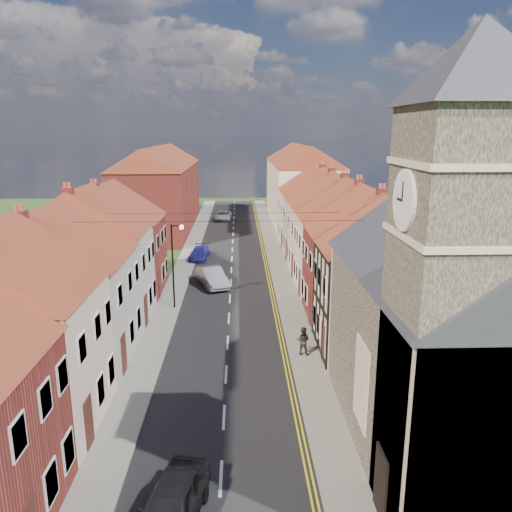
# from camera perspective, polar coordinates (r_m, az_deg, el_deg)

# --- Properties ---
(road) EXTENTS (7.00, 90.00, 0.02)m
(road) POSITION_cam_1_polar(r_m,az_deg,el_deg) (45.42, -2.84, -1.61)
(road) COLOR black
(road) RESTS_ON ground
(pavement_left) EXTENTS (1.80, 90.00, 0.12)m
(pavement_left) POSITION_cam_1_polar(r_m,az_deg,el_deg) (45.69, -8.37, -1.58)
(pavement_left) COLOR slate
(pavement_left) RESTS_ON ground
(pavement_right) EXTENTS (1.80, 90.00, 0.12)m
(pavement_right) POSITION_cam_1_polar(r_m,az_deg,el_deg) (45.55, 2.70, -1.49)
(pavement_right) COLOR slate
(pavement_right) RESTS_ON ground
(church) EXTENTS (11.25, 14.25, 15.20)m
(church) POSITION_cam_1_polar(r_m,az_deg,el_deg) (20.15, 23.59, -5.81)
(church) COLOR #302722
(church) RESTS_ON ground
(cottage_r_tudor) EXTENTS (8.30, 5.20, 9.00)m
(cottage_r_tudor) POSITION_cam_1_polar(r_m,az_deg,el_deg) (28.84, 15.30, -2.21)
(cottage_r_tudor) COLOR white
(cottage_r_tudor) RESTS_ON ground
(cottage_r_white_near) EXTENTS (8.30, 6.00, 9.00)m
(cottage_r_white_near) POSITION_cam_1_polar(r_m,az_deg,el_deg) (33.86, 12.72, 0.37)
(cottage_r_white_near) COLOR maroon
(cottage_r_white_near) RESTS_ON ground
(cottage_r_cream_mid) EXTENTS (8.30, 5.20, 9.00)m
(cottage_r_cream_mid) POSITION_cam_1_polar(r_m,az_deg,el_deg) (38.98, 10.76, 2.27)
(cottage_r_cream_mid) COLOR white
(cottage_r_cream_mid) RESTS_ON ground
(cottage_r_pink) EXTENTS (8.30, 6.00, 9.00)m
(cottage_r_pink) POSITION_cam_1_polar(r_m,az_deg,el_deg) (44.16, 9.25, 3.72)
(cottage_r_pink) COLOR #F8CAC4
(cottage_r_pink) RESTS_ON ground
(cottage_r_white_far) EXTENTS (8.30, 5.20, 9.00)m
(cottage_r_white_far) POSITION_cam_1_polar(r_m,az_deg,el_deg) (49.39, 8.05, 4.87)
(cottage_r_white_far) COLOR #AEAAA4
(cottage_r_white_far) RESTS_ON ground
(cottage_r_cream_far) EXTENTS (8.30, 6.00, 9.00)m
(cottage_r_cream_far) POSITION_cam_1_polar(r_m,az_deg,el_deg) (54.65, 7.09, 5.78)
(cottage_r_cream_far) COLOR white
(cottage_r_cream_far) RESTS_ON ground
(cottage_l_white) EXTENTS (8.30, 6.90, 8.80)m
(cottage_l_white) POSITION_cam_1_polar(r_m,az_deg,el_deg) (28.68, -22.42, -3.10)
(cottage_l_white) COLOR #AEAAA4
(cottage_l_white) RESTS_ON ground
(cottage_l_brick_mid) EXTENTS (8.30, 5.70, 9.10)m
(cottage_l_brick_mid) POSITION_cam_1_polar(r_m,az_deg,el_deg) (34.21, -18.99, 0.16)
(cottage_l_brick_mid) COLOR #AEAAA4
(cottage_l_brick_mid) RESTS_ON ground
(cottage_l_pink) EXTENTS (8.30, 6.30, 8.80)m
(cottage_l_pink) POSITION_cam_1_polar(r_m,az_deg,el_deg) (39.68, -16.61, 1.98)
(cottage_l_pink) COLOR maroon
(cottage_l_pink) RESTS_ON ground
(block_right_far) EXTENTS (8.30, 24.20, 10.50)m
(block_right_far) POSITION_cam_1_polar(r_m,az_deg,el_deg) (69.59, 5.15, 8.30)
(block_right_far) COLOR white
(block_right_far) RESTS_ON ground
(block_left_far) EXTENTS (8.30, 24.20, 10.50)m
(block_left_far) POSITION_cam_1_polar(r_m,az_deg,el_deg) (64.87, -10.97, 7.68)
(block_left_far) COLOR maroon
(block_left_far) RESTS_ON ground
(lamppost) EXTENTS (0.88, 0.15, 6.00)m
(lamppost) POSITION_cam_1_polar(r_m,az_deg,el_deg) (35.13, -9.36, -0.55)
(lamppost) COLOR black
(lamppost) RESTS_ON pavement_left
(car_near) EXTENTS (2.58, 4.60, 1.48)m
(car_near) POSITION_cam_1_polar(r_m,az_deg,el_deg) (17.99, -9.67, -26.29)
(car_near) COLOR black
(car_near) RESTS_ON ground
(car_mid) EXTENTS (3.06, 4.92, 1.53)m
(car_mid) POSITION_cam_1_polar(r_m,az_deg,el_deg) (40.80, -5.05, -2.38)
(car_mid) COLOR #9C9FA4
(car_mid) RESTS_ON ground
(car_far) EXTENTS (2.02, 4.26, 1.20)m
(car_far) POSITION_cam_1_polar(r_m,az_deg,el_deg) (49.29, -6.51, 0.29)
(car_far) COLOR navy
(car_far) RESTS_ON ground
(car_distant) EXTENTS (2.43, 4.73, 1.28)m
(car_distant) POSITION_cam_1_polar(r_m,az_deg,el_deg) (70.78, -3.78, 4.62)
(car_distant) COLOR #AFB2B7
(car_distant) RESTS_ON ground
(pedestrian_right) EXTENTS (0.94, 0.84, 1.61)m
(pedestrian_right) POSITION_cam_1_polar(r_m,az_deg,el_deg) (28.41, 5.39, -9.61)
(pedestrian_right) COLOR black
(pedestrian_right) RESTS_ON pavement_right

